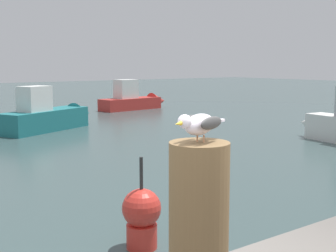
# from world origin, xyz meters

# --- Properties ---
(mooring_post) EXTENTS (0.29, 0.29, 0.91)m
(mooring_post) POSITION_xyz_m (-0.16, -0.53, 1.80)
(mooring_post) COLOR brown
(mooring_post) RESTS_ON harbor_quay
(seagull) EXTENTS (0.38, 0.20, 0.14)m
(seagull) POSITION_xyz_m (-0.17, -0.53, 2.35)
(seagull) COLOR tan
(seagull) RESTS_ON mooring_post
(boat_red) EXTENTS (4.60, 1.65, 1.87)m
(boat_red) POSITION_xyz_m (12.64, 20.10, 0.51)
(boat_red) COLOR #B72D28
(boat_red) RESTS_ON ground_plane
(boat_teal) EXTENTS (4.69, 2.96, 1.83)m
(boat_teal) POSITION_xyz_m (5.52, 15.18, 0.55)
(boat_teal) COLOR #1E7075
(boat_teal) RESTS_ON ground_plane
(channel_buoy) EXTENTS (0.56, 0.56, 1.33)m
(channel_buoy) POSITION_xyz_m (1.89, 3.12, 0.48)
(channel_buoy) COLOR red
(channel_buoy) RESTS_ON ground_plane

